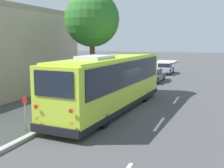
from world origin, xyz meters
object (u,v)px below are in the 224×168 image
(sign_post_near, at_px, (25,114))
(fire_hydrant, at_px, (119,82))
(shuttle_bus, at_px, (111,81))
(parked_sedan_silver, at_px, (165,69))
(parked_sedan_gray, at_px, (153,76))
(sign_post_far, at_px, (50,106))
(street_tree, at_px, (93,16))

(sign_post_near, height_order, fire_hydrant, sign_post_near)
(sign_post_near, bearing_deg, shuttle_bus, -20.95)
(parked_sedan_silver, bearing_deg, shuttle_bus, -179.70)
(parked_sedan_gray, height_order, sign_post_near, sign_post_near)
(shuttle_bus, height_order, sign_post_far, shuttle_bus)
(sign_post_near, distance_m, fire_hydrant, 12.44)
(shuttle_bus, height_order, street_tree, street_tree)
(sign_post_far, bearing_deg, parked_sedan_gray, -6.41)
(parked_sedan_silver, xyz_separation_m, street_tree, (-15.31, 2.75, 5.26))
(shuttle_bus, distance_m, street_tree, 6.55)
(sign_post_near, xyz_separation_m, sign_post_far, (1.94, 0.00, -0.12))
(sign_post_far, height_order, fire_hydrant, sign_post_far)
(sign_post_near, xyz_separation_m, fire_hydrant, (12.43, -0.02, -0.39))
(parked_sedan_gray, xyz_separation_m, fire_hydrant, (-5.19, 1.74, -0.04))
(shuttle_bus, xyz_separation_m, street_tree, (4.11, 3.03, 4.10))
(parked_sedan_gray, distance_m, sign_post_far, 15.78)
(street_tree, height_order, sign_post_near, street_tree)
(shuttle_bus, bearing_deg, parked_sedan_silver, 4.65)
(shuttle_bus, height_order, parked_sedan_gray, shuttle_bus)
(parked_sedan_gray, xyz_separation_m, parked_sedan_silver, (7.09, 0.02, 0.03))
(sign_post_near, bearing_deg, parked_sedan_gray, -5.71)
(parked_sedan_silver, relative_size, street_tree, 0.54)
(parked_sedan_gray, height_order, sign_post_far, sign_post_far)
(parked_sedan_silver, height_order, sign_post_far, sign_post_far)
(shuttle_bus, xyz_separation_m, parked_sedan_silver, (19.43, 0.28, -1.16))
(sign_post_near, distance_m, sign_post_far, 1.95)
(parked_sedan_gray, bearing_deg, sign_post_far, 175.31)
(shuttle_bus, distance_m, fire_hydrant, 7.52)
(shuttle_bus, xyz_separation_m, sign_post_near, (-5.29, 2.03, -0.84))
(parked_sedan_gray, bearing_deg, shuttle_bus, -177.05)
(sign_post_far, distance_m, fire_hydrant, 10.49)
(shuttle_bus, bearing_deg, street_tree, 40.22)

